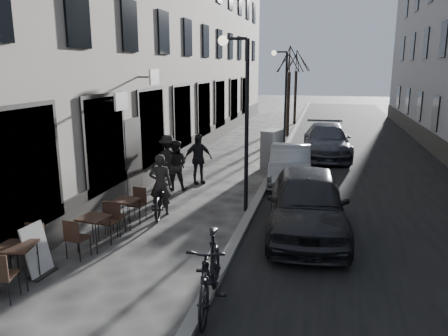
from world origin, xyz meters
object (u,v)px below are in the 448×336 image
at_px(bistro_set_a, 17,261).
at_px(car_far, 326,141).
at_px(pedestrian_near, 175,165).
at_px(pedestrian_far, 198,159).
at_px(streetlamp_far, 283,87).
at_px(sign_board, 38,255).
at_px(car_mid, 290,164).
at_px(tree_far, 297,60).
at_px(pedestrian_mid, 168,160).
at_px(utility_cabinet, 272,149).
at_px(bicycle, 161,196).
at_px(streetlamp_near, 241,105).
at_px(bistro_set_c, 126,210).
at_px(car_near, 307,202).
at_px(moped, 210,273).
at_px(bistro_set_b, 94,229).
at_px(tree_near, 290,59).

distance_m(bistro_set_a, car_far, 15.56).
height_order(pedestrian_near, pedestrian_far, pedestrian_far).
distance_m(streetlamp_far, sign_board, 17.57).
bearing_deg(car_far, car_mid, -107.18).
relative_size(tree_far, pedestrian_far, 3.07).
bearing_deg(pedestrian_mid, streetlamp_far, -121.06).
xyz_separation_m(streetlamp_far, pedestrian_near, (-2.65, -10.25, -2.28)).
distance_m(utility_cabinet, bicycle, 7.26).
relative_size(sign_board, pedestrian_near, 0.62).
relative_size(streetlamp_near, bicycle, 2.43).
distance_m(bicycle, pedestrian_far, 3.59).
bearing_deg(streetlamp_far, streetlamp_near, -90.00).
height_order(bistro_set_c, bicycle, bicycle).
height_order(sign_board, car_near, car_near).
bearing_deg(bicycle, moped, 108.20).
relative_size(streetlamp_far, sign_board, 4.67).
relative_size(tree_far, bicycle, 2.72).
bearing_deg(bistro_set_a, pedestrian_near, 70.98).
relative_size(bistro_set_b, pedestrian_far, 0.87).
distance_m(tree_near, utility_cabinet, 9.78).
bearing_deg(utility_cabinet, bistro_set_a, -89.29).
bearing_deg(pedestrian_mid, moped, 102.52).
height_order(car_near, car_mid, car_near).
bearing_deg(utility_cabinet, car_far, 69.82).
bearing_deg(bistro_set_a, tree_near, 67.28).
distance_m(sign_board, car_far, 15.09).
bearing_deg(streetlamp_near, streetlamp_far, 90.00).
bearing_deg(tree_far, tree_near, -90.00).
height_order(tree_near, tree_far, same).
distance_m(bistro_set_c, pedestrian_near, 3.81).
height_order(streetlamp_near, moped, streetlamp_near).
relative_size(bistro_set_c, utility_cabinet, 0.97).
height_order(streetlamp_near, pedestrian_near, streetlamp_near).
height_order(bicycle, moped, moped).
height_order(streetlamp_far, utility_cabinet, streetlamp_far).
height_order(streetlamp_near, car_far, streetlamp_near).
bearing_deg(tree_far, pedestrian_far, -96.85).
height_order(pedestrian_near, car_near, pedestrian_near).
height_order(streetlamp_far, tree_near, tree_near).
relative_size(pedestrian_mid, car_near, 0.37).
distance_m(bistro_set_c, pedestrian_mid, 4.50).
bearing_deg(sign_board, pedestrian_far, 86.24).
distance_m(bistro_set_b, bicycle, 2.77).
bearing_deg(bistro_set_b, pedestrian_far, 92.49).
relative_size(tree_near, bistro_set_c, 3.64).
bearing_deg(utility_cabinet, streetlamp_near, -73.79).
bearing_deg(bistro_set_c, streetlamp_near, 42.45).
height_order(streetlamp_near, bistro_set_b, streetlamp_near).
height_order(streetlamp_far, car_mid, streetlamp_far).
distance_m(car_near, car_mid, 5.12).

